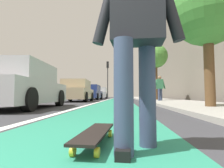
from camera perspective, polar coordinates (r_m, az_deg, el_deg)
name	(u,v)px	position (r m, az deg, el deg)	size (l,w,h in m)	color
ground_plane	(116,103)	(10.46, 1.33, -6.01)	(80.00, 80.00, 0.00)	#38383D
bike_lane_paint	(120,98)	(24.46, 2.55, -4.70)	(56.00, 1.93, 0.00)	#288466
lane_stripe_white	(110,99)	(20.51, -0.75, -4.88)	(52.00, 0.16, 0.01)	silver
sidewalk_curb	(151,99)	(18.69, 12.59, -4.76)	(52.00, 3.20, 0.10)	#9E9B93
building_facade	(169,59)	(23.66, 17.83, 7.82)	(40.00, 1.20, 10.16)	slate
skateboard	(95,134)	(1.56, -5.49, -15.67)	(0.85, 0.26, 0.11)	yellow
skater_person	(137,29)	(1.46, 7.95, 17.25)	(0.45, 0.72, 1.64)	#384260
parked_car_near	(22,87)	(6.52, -27.10, -0.78)	(4.19, 2.08, 1.47)	#B7B7BC
parked_car_mid	(77,91)	(12.63, -11.26, -2.30)	(4.30, 2.00, 1.49)	tan
parked_car_far	(91,93)	(18.36, -6.83, -2.75)	(4.46, 2.04, 1.49)	navy
parked_car_end	(100,93)	(24.82, -3.76, -3.01)	(4.54, 2.12, 1.50)	#B7B7BC
traffic_light	(108,73)	(22.59, -1.41, 3.49)	(0.33, 0.28, 4.76)	#2D2D2D
street_tree_near	(207,12)	(6.41, 28.39, 19.71)	(2.08, 2.08, 4.00)	brown
street_tree_mid	(156,57)	(14.22, 13.87, 8.50)	(1.84, 1.84, 4.38)	brown
pedestrian_distant	(160,87)	(11.59, 15.19, -0.93)	(0.47, 0.73, 1.67)	#384260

